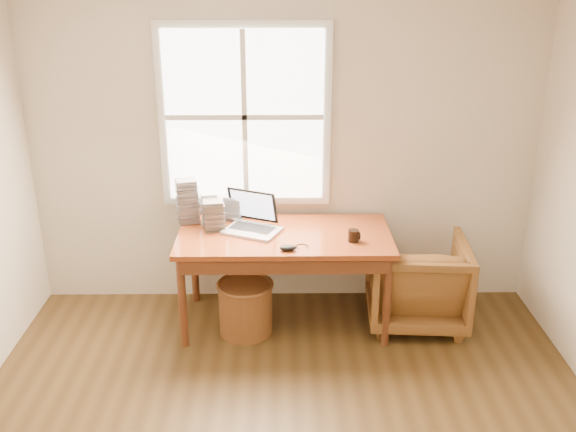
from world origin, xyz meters
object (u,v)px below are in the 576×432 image
desk (284,236)px  cd_stack_a (210,209)px  wicker_stool (246,308)px  laptop (252,212)px  armchair (417,281)px  coffee_mug (353,236)px

desk → cd_stack_a: cd_stack_a is taller
wicker_stool → laptop: (0.05, 0.19, 0.71)m
laptop → armchair: bearing=23.0°
laptop → cd_stack_a: 0.38m
coffee_mug → wicker_stool: bearing=-175.2°
armchair → wicker_stool: armchair is taller
wicker_stool → laptop: size_ratio=0.87×
coffee_mug → desk: bearing=167.9°
coffee_mug → armchair: bearing=20.2°
cd_stack_a → coffee_mug: bearing=-18.5°
armchair → laptop: laptop is taller
armchair → laptop: 1.39m
wicker_stool → coffee_mug: (0.80, 0.01, 0.59)m
desk → laptop: 0.31m
armchair → wicker_stool: bearing=10.8°
desk → laptop: (-0.24, 0.03, 0.18)m
wicker_stool → cd_stack_a: (-0.28, 0.37, 0.67)m
wicker_stool → cd_stack_a: size_ratio=1.63×
coffee_mug → cd_stack_a: 1.14m
desk → coffee_mug: (0.50, -0.15, 0.06)m
armchair → laptop: bearing=2.7°
desk → coffee_mug: 0.53m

